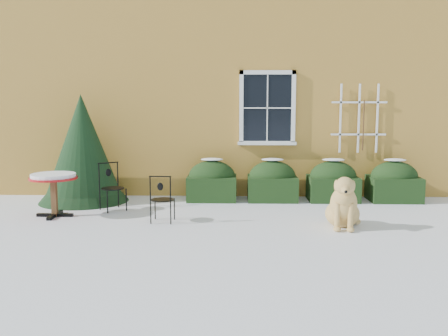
{
  "coord_description": "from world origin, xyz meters",
  "views": [
    {
      "loc": [
        0.23,
        -8.07,
        2.09
      ],
      "look_at": [
        0.0,
        1.0,
        0.9
      ],
      "focal_mm": 40.0,
      "sensor_mm": 36.0,
      "label": 1
    }
  ],
  "objects_px": {
    "evergreen_shrub": "(83,159)",
    "patio_chair_far": "(112,187)",
    "bistro_table": "(53,181)",
    "dog": "(343,206)",
    "patio_chair_near": "(162,199)"
  },
  "relations": [
    {
      "from": "patio_chair_near",
      "to": "dog",
      "type": "distance_m",
      "value": 3.11
    },
    {
      "from": "bistro_table",
      "to": "patio_chair_far",
      "type": "height_order",
      "value": "patio_chair_far"
    },
    {
      "from": "evergreen_shrub",
      "to": "patio_chair_far",
      "type": "height_order",
      "value": "evergreen_shrub"
    },
    {
      "from": "patio_chair_near",
      "to": "patio_chair_far",
      "type": "xyz_separation_m",
      "value": [
        -1.13,
        0.99,
        0.04
      ]
    },
    {
      "from": "bistro_table",
      "to": "dog",
      "type": "xyz_separation_m",
      "value": [
        5.15,
        -0.7,
        -0.3
      ]
    },
    {
      "from": "patio_chair_far",
      "to": "dog",
      "type": "relative_size",
      "value": 0.93
    },
    {
      "from": "evergreen_shrub",
      "to": "dog",
      "type": "distance_m",
      "value": 5.51
    },
    {
      "from": "patio_chair_near",
      "to": "patio_chair_far",
      "type": "relative_size",
      "value": 0.91
    },
    {
      "from": "bistro_table",
      "to": "dog",
      "type": "height_order",
      "value": "dog"
    },
    {
      "from": "patio_chair_near",
      "to": "dog",
      "type": "height_order",
      "value": "dog"
    },
    {
      "from": "evergreen_shrub",
      "to": "patio_chair_near",
      "type": "relative_size",
      "value": 2.68
    },
    {
      "from": "bistro_table",
      "to": "patio_chair_near",
      "type": "distance_m",
      "value": 2.1
    },
    {
      "from": "bistro_table",
      "to": "dog",
      "type": "relative_size",
      "value": 0.87
    },
    {
      "from": "patio_chair_near",
      "to": "patio_chair_far",
      "type": "height_order",
      "value": "patio_chair_far"
    },
    {
      "from": "dog",
      "to": "evergreen_shrub",
      "type": "bearing_deg",
      "value": 164.7
    }
  ]
}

